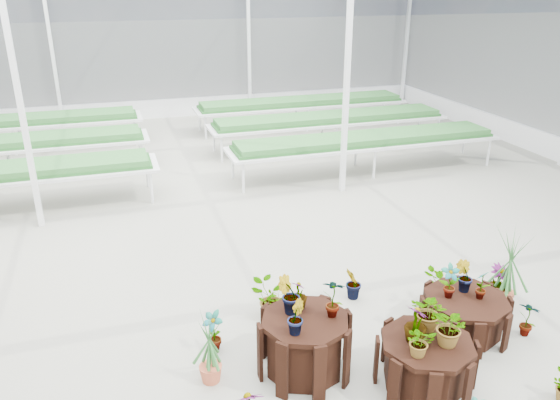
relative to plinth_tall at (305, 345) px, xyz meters
name	(u,v)px	position (x,y,z in m)	size (l,w,h in m)	color
ground_plane	(256,316)	(-0.24, 1.24, -0.36)	(24.00, 24.00, 0.00)	gray
greenhouse_shell	(253,156)	(-0.24, 1.24, 1.89)	(18.00, 24.00, 4.50)	white
steel_frame	(253,156)	(-0.24, 1.24, 1.89)	(18.00, 24.00, 4.50)	silver
nursery_benches	(180,144)	(-0.24, 8.44, 0.06)	(16.00, 7.00, 0.84)	silver
plinth_tall	(305,345)	(0.00, 0.00, 0.00)	(1.04, 1.04, 0.71)	black
plinth_mid	(425,362)	(1.20, -0.60, -0.07)	(1.07, 1.07, 0.56)	black
plinth_low	(464,315)	(2.20, 0.10, -0.11)	(1.10, 1.10, 0.50)	black
nursery_plants	(394,307)	(1.22, 0.18, 0.15)	(4.59, 2.97, 1.27)	#2B5F2B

